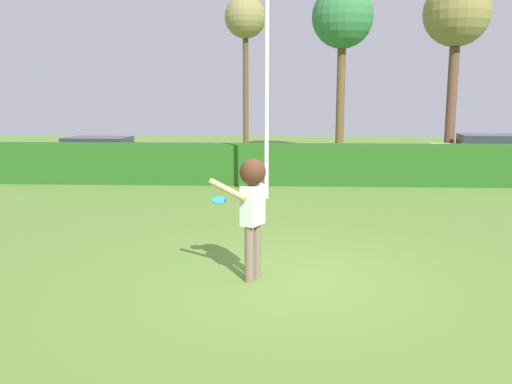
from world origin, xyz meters
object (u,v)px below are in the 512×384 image
Objects in this scene: frisbee at (219,200)px; lamppost at (267,49)px; birch_tree at (343,20)px; person at (252,201)px; parked_car_white at (490,149)px; bare_elm_tree at (457,17)px; parked_car_silver at (98,153)px; maple_tree at (246,21)px.

lamppost is at bearing 84.65° from frisbee.
frisbee is 0.03× the size of birch_tree.
birch_tree is at bearing 80.17° from person.
person reaches higher than parked_car_white.
bare_elm_tree is (4.17, -2.80, -0.27)m from birch_tree.
person is 0.42× the size of parked_car_white.
person is at bearing -121.74° from parked_car_white.
parked_car_silver and parked_car_white have the same top height.
lamppost reaches higher than parked_car_white.
lamppost is 1.65× the size of parked_car_white.
parked_car_silver is 14.77m from bare_elm_tree.
parked_car_white is at bearing 7.55° from parked_car_silver.
maple_tree is (-1.23, 10.23, 2.04)m from lamppost.
person is at bearing -85.86° from maple_tree.
maple_tree is (-9.63, 3.25, 5.23)m from parked_car_white.
person is 0.25× the size of bare_elm_tree.
birch_tree reaches higher than parked_car_silver.
parked_car_silver reaches higher than frisbee.
parked_car_silver is (-6.23, 11.65, -0.51)m from person.
birch_tree is (9.30, 6.05, 5.37)m from parked_car_silver.
parked_car_white is (8.40, 6.98, -3.20)m from lamppost.
parked_car_white is (8.41, 13.59, -0.51)m from person.
parked_car_silver is (-6.24, 5.04, -3.20)m from lamppost.
parked_car_white is 0.60× the size of bare_elm_tree.
parked_car_white reaches higher than frisbee.
lamppost is 11.71m from birch_tree.
birch_tree is at bearing 142.38° from parked_car_white.
parked_car_silver is at bearing -134.00° from maple_tree.
lamppost is at bearing -105.41° from birch_tree.
lamppost is at bearing -131.08° from bare_elm_tree.
bare_elm_tree reaches higher than parked_car_white.
parked_car_white is 0.57× the size of birch_tree.
maple_tree is (-4.29, -0.86, -0.14)m from birch_tree.
frisbee is at bearing 132.93° from person.
frisbee is 12.44m from parked_car_silver.
bare_elm_tree is (7.79, 14.32, 4.70)m from frisbee.
birch_tree reaches higher than maple_tree.
frisbee is 18.19m from birch_tree.
birch_tree reaches higher than parked_car_white.
lamppost is at bearing -83.14° from maple_tree.
lamppost reaches higher than person.
bare_elm_tree reaches higher than maple_tree.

